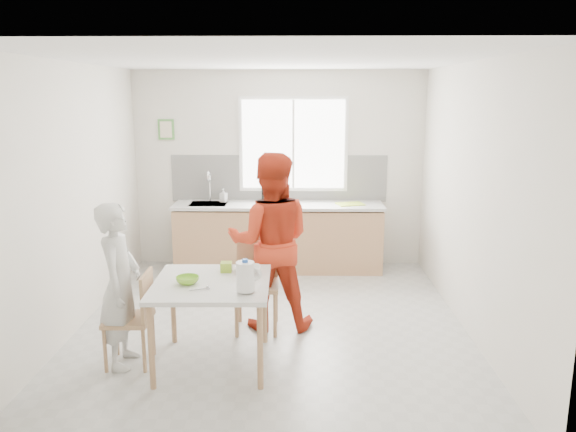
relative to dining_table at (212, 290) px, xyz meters
name	(u,v)px	position (x,y,z in m)	size (l,w,h in m)	color
ground	(272,325)	(0.49, 0.85, -0.70)	(4.50, 4.50, 0.00)	#B7B7B2
room_shell	(271,170)	(0.49, 0.85, 0.95)	(4.50, 4.50, 4.50)	silver
window	(293,144)	(0.69, 3.08, 1.00)	(1.50, 0.06, 1.30)	white
backsplash	(279,178)	(0.49, 3.09, 0.53)	(3.00, 0.02, 0.65)	white
picture_frame	(166,129)	(-1.06, 3.08, 1.20)	(0.22, 0.03, 0.28)	#529644
kitchen_counter	(278,240)	(0.48, 2.80, -0.28)	(2.84, 0.64, 1.37)	tan
dining_table	(212,290)	(0.00, 0.00, 0.00)	(1.03, 1.03, 0.78)	silver
chair_left	(135,314)	(-0.69, -0.01, -0.23)	(0.40, 0.40, 0.86)	tan
chair_far	(257,278)	(0.33, 0.83, -0.16)	(0.46, 0.46, 0.97)	tan
person_white	(120,285)	(-0.80, -0.01, 0.04)	(0.54, 0.35, 1.48)	silver
person_red	(271,242)	(0.48, 0.85, 0.21)	(0.89, 0.69, 1.82)	red
bowl_green	(188,280)	(-0.20, -0.05, 0.11)	(0.20, 0.20, 0.06)	#85CD2F
bowl_white	(248,270)	(0.30, 0.26, 0.11)	(0.24, 0.24, 0.06)	silver
milk_jug	(246,276)	(0.33, -0.27, 0.22)	(0.21, 0.15, 0.27)	white
green_box	(226,267)	(0.09, 0.28, 0.13)	(0.10, 0.10, 0.09)	#93BA2B
spoon	(198,289)	(-0.08, -0.22, 0.09)	(0.01, 0.01, 0.16)	#A5A5AA
cutting_board	(350,204)	(1.46, 2.78, 0.23)	(0.35, 0.25, 0.01)	#B7DA32
wine_bottle_a	(274,191)	(0.43, 2.87, 0.38)	(0.07, 0.07, 0.32)	black
wine_bottle_b	(264,191)	(0.29, 2.93, 0.37)	(0.07, 0.07, 0.30)	black
jar_amber	(280,197)	(0.51, 2.86, 0.30)	(0.06, 0.06, 0.16)	brown
soap_bottle	(223,195)	(-0.27, 2.93, 0.32)	(0.08, 0.09, 0.19)	#999999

